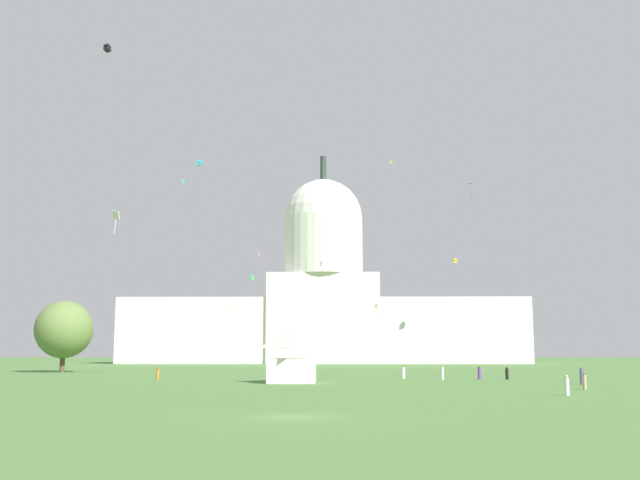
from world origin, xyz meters
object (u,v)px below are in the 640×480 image
kite_gold_mid (455,261)px  kite_yellow_high (391,162)px  person_white_lawn_far_left (403,373)px  kite_turquoise_mid (183,184)px  kite_white_low (116,216)px  kite_black_high (107,48)px  person_purple_aisle_center (480,373)px  person_tan_mid_center (585,382)px  person_orange_mid_right (158,374)px  person_white_deep_crowd (567,386)px  kite_green_low (252,278)px  kite_orange_low (230,309)px  person_denim_lawn_far_right (582,376)px  person_white_edge_east (442,373)px  capitol_building (323,301)px  tree_west_mid (64,330)px  kite_pink_mid (259,255)px  kite_violet_high (471,186)px  kite_cyan_high (199,163)px  event_tent (292,355)px  person_black_front_left (507,373)px

kite_gold_mid → kite_yellow_high: 30.21m
person_white_lawn_far_left → kite_turquoise_mid: kite_turquoise_mid is taller
kite_white_low → kite_black_high: (-20.12, 58.51, 41.81)m
person_purple_aisle_center → person_white_lawn_far_left: bearing=41.7°
person_tan_mid_center → person_orange_mid_right: 49.13m
person_orange_mid_right → person_white_deep_crowd: bearing=76.1°
kite_green_low → kite_orange_low: bearing=-76.9°
person_white_deep_crowd → kite_green_low: bearing=-138.2°
person_denim_lawn_far_right → person_tan_mid_center: 10.78m
person_denim_lawn_far_right → kite_gold_mid: size_ratio=1.52×
person_white_edge_east → person_purple_aisle_center: size_ratio=1.02×
person_white_edge_east → person_white_deep_crowd: person_white_edge_east is taller
kite_gold_mid → kite_green_low: bearing=122.1°
person_purple_aisle_center → person_white_deep_crowd: bearing=146.8°
capitol_building → person_white_lawn_far_left: bearing=-84.5°
tree_west_mid → person_purple_aisle_center: size_ratio=6.92×
kite_pink_mid → kite_black_high: bearing=-23.1°
tree_west_mid → kite_black_high: 51.32m
kite_gold_mid → kite_pink_mid: size_ratio=0.37×
capitol_building → kite_yellow_high: size_ratio=152.46×
person_tan_mid_center → kite_violet_high: size_ratio=0.44×
kite_cyan_high → kite_white_low: 124.89m
tree_west_mid → person_white_edge_east: (57.30, -32.47, -6.13)m
kite_orange_low → kite_white_low: (3.51, -106.31, 2.86)m
person_white_lawn_far_left → kite_yellow_high: size_ratio=2.18×
kite_violet_high → event_tent: bearing=102.3°
person_white_deep_crowd → person_black_front_left: bearing=-164.9°
kite_turquoise_mid → person_black_front_left: bearing=-49.9°
person_orange_mid_right → kite_cyan_high: size_ratio=0.39×
person_denim_lawn_far_right → person_orange_mid_right: bearing=20.4°
kite_green_low → kite_black_high: size_ratio=0.76×
kite_orange_low → tree_west_mid: bearing=-175.6°
kite_turquoise_mid → kite_yellow_high: (42.50, 46.18, 16.05)m
person_white_edge_east → kite_yellow_high: (1.77, 90.92, 49.38)m
event_tent → kite_black_high: size_ratio=4.98×
kite_cyan_high → kite_black_high: (-6.31, -60.30, 5.91)m
capitol_building → kite_orange_low: (-21.72, -36.87, -4.46)m
kite_green_low → kite_black_high: 50.46m
person_purple_aisle_center → kite_turquoise_mid: bearing=14.0°
capitol_building → person_denim_lawn_far_right: (27.91, -134.67, -16.83)m
kite_cyan_high → kite_white_low: (13.81, -118.82, -35.89)m
event_tent → person_orange_mid_right: (-16.62, 8.05, -2.33)m
kite_gold_mid → kite_cyan_high: bearing=80.0°
person_tan_mid_center → kite_green_low: 87.98m
person_white_deep_crowd → kite_cyan_high: (-52.51, 129.33, 51.24)m
kite_gold_mid → kite_white_low: kite_gold_mid is taller
kite_cyan_high → person_tan_mid_center: bearing=-144.6°
kite_yellow_high → tree_west_mid: bearing=126.1°
person_white_lawn_far_left → kite_gold_mid: bearing=-169.3°
person_orange_mid_right → kite_black_high: kite_black_high is taller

